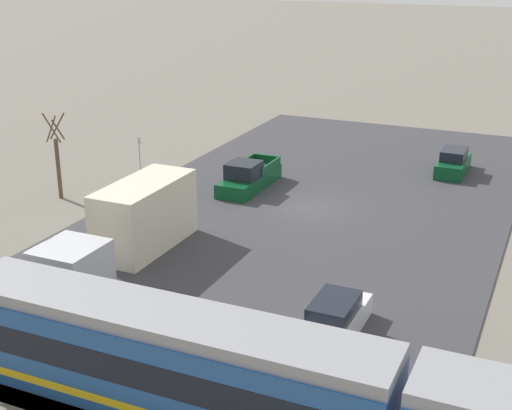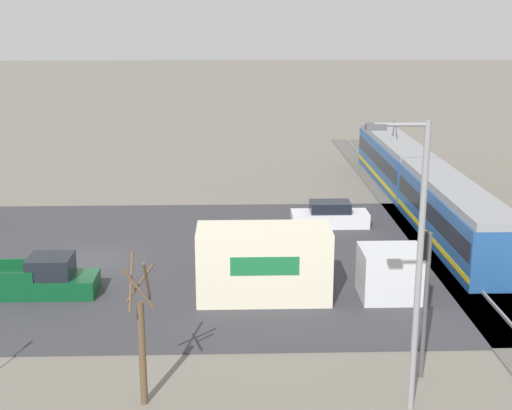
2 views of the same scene
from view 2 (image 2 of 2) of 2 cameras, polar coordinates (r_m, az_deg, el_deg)
The scene contains 10 objects.
ground_plane at distance 38.24m, azimuth -12.84°, elevation -4.37°, with size 320.00×320.00×0.00m, color slate.
road_surface at distance 38.23m, azimuth -12.85°, elevation -4.32°, with size 21.45×43.14×0.08m.
rail_bed at distance 39.38m, azimuth 16.18°, elevation -3.95°, with size 71.39×4.40×0.22m.
light_rail_tram at distance 47.86m, azimuth 12.87°, elevation 1.71°, with size 29.87×2.74×4.50m.
box_truck at distance 31.93m, azimuth 3.12°, elevation -4.88°, with size 2.54×10.10×3.31m.
pickup_truck at distance 34.10m, azimuth -17.13°, elevation -5.75°, with size 1.96×5.68×1.82m.
sedan_car_0 at distance 43.07m, azimuth 5.92°, elevation -0.87°, with size 1.75×4.61×1.51m.
traffic_light_pole at distance 25.28m, azimuth 13.34°, elevation -6.27°, with size 0.28×0.47×5.38m.
street_tree at distance 23.72m, azimuth -9.14°, elevation -10.51°, with size 1.21×1.01×5.14m.
street_lamp_near_crossing at distance 22.53m, azimuth 12.55°, elevation -3.74°, with size 0.36×1.95×9.48m.
Camera 2 is at (35.36, 7.40, 12.55)m, focal length 50.00 mm.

